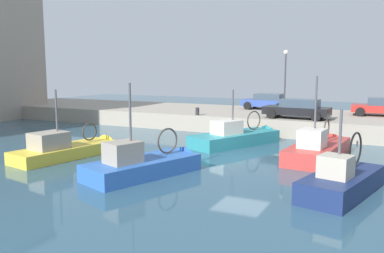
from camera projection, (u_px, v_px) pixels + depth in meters
water_surface at (241, 159)px, 20.82m from camera, size 80.00×80.00×0.00m
quay_wall at (292, 121)px, 30.95m from camera, size 9.00×56.00×1.20m
fishing_boat_red at (319, 155)px, 21.17m from camera, size 6.83×2.74×5.15m
fishing_boat_blue at (149, 172)px, 17.82m from camera, size 6.22×3.81×4.93m
fishing_boat_navy at (345, 189)px, 15.22m from camera, size 5.65×2.89×3.96m
fishing_boat_yellow at (72, 154)px, 21.40m from camera, size 6.63×2.95×4.39m
fishing_boat_teal at (239, 142)px, 24.82m from camera, size 6.87×4.57×4.27m
parked_car_blue at (267, 101)px, 33.85m from camera, size 2.18×3.98×1.32m
parked_car_red at (382, 107)px, 29.16m from camera, size 2.18×4.04×1.31m
parked_car_black at (298, 108)px, 27.66m from camera, size 2.14×4.45×1.33m
mooring_bollard_mid at (197, 111)px, 29.76m from camera, size 0.28×0.28×0.55m
quay_streetlamp at (285, 70)px, 32.16m from camera, size 0.36×0.36×4.83m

